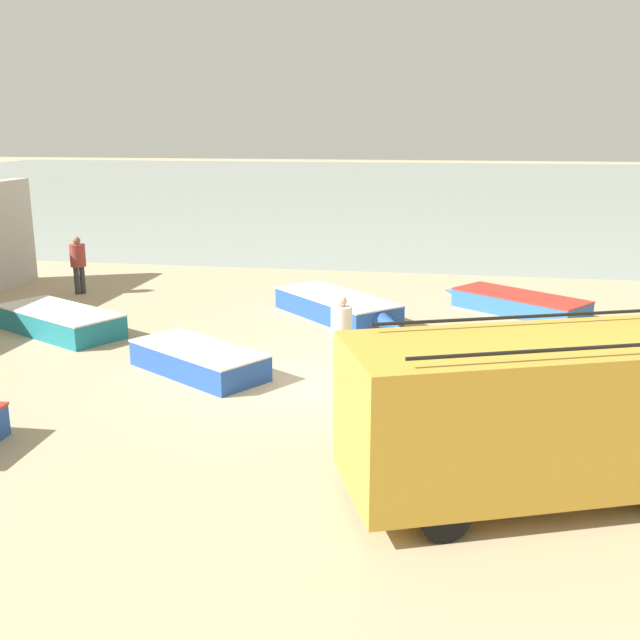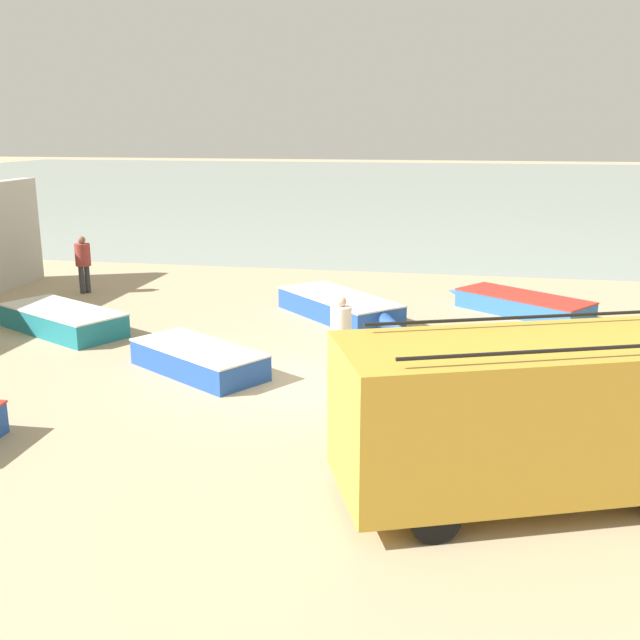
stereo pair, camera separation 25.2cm
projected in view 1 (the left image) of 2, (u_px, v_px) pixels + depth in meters
ground_plane at (298, 383)px, 14.99m from camera, size 200.00×200.00×0.00m
sea_water at (420, 185)px, 64.52m from camera, size 120.00×80.00×0.01m
parked_van at (539, 411)px, 10.18m from camera, size 5.68×3.79×2.39m
fishing_rowboat_1 at (340, 307)px, 20.00m from camera, size 4.00×4.04×0.59m
fishing_rowboat_3 at (195, 359)px, 15.66m from camera, size 3.64×2.80×0.55m
fishing_rowboat_4 at (56, 320)px, 18.66m from camera, size 4.23×2.97×0.60m
fishing_rowboat_5 at (516, 303)px, 20.65m from camera, size 4.09×3.39×0.52m
fisherman_0 at (341, 328)px, 15.34m from camera, size 0.43×0.43×1.65m
fisherman_1 at (78, 260)px, 22.70m from camera, size 0.46×0.46×1.76m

